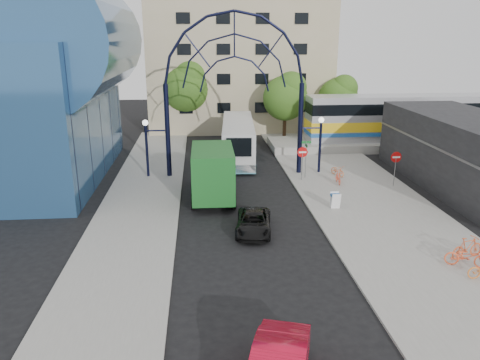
{
  "coord_description": "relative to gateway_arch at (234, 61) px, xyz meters",
  "views": [
    {
      "loc": [
        -2.6,
        -20.54,
        10.33
      ],
      "look_at": [
        -0.29,
        6.0,
        2.08
      ],
      "focal_mm": 35.0,
      "sensor_mm": 36.0,
      "label": 1
    }
  ],
  "objects": [
    {
      "name": "apartment_block",
      "position": [
        2.0,
        20.97,
        -1.55
      ],
      "size": [
        20.0,
        12.1,
        14.0
      ],
      "color": "tan",
      "rests_on": "ground"
    },
    {
      "name": "black_suv",
      "position": [
        0.19,
        -11.0,
        -8.0
      ],
      "size": [
        2.39,
        4.24,
        1.12
      ],
      "primitive_type": "imported",
      "rotation": [
        0.0,
        0.0,
        -0.14
      ],
      "color": "black",
      "rests_on": "ground"
    },
    {
      "name": "train_car",
      "position": [
        20.0,
        8.0,
        -5.66
      ],
      "size": [
        25.1,
        3.05,
        4.2
      ],
      "color": "#B7B7BC",
      "rests_on": "train_platform"
    },
    {
      "name": "tree_north_b",
      "position": [
        -3.88,
        15.93,
        -3.29
      ],
      "size": [
        5.12,
        5.12,
        8.0
      ],
      "color": "#382314",
      "rests_on": "ground"
    },
    {
      "name": "gateway_arch",
      "position": [
        0.0,
        0.0,
        0.0
      ],
      "size": [
        13.64,
        0.44,
        12.1
      ],
      "color": "black",
      "rests_on": "ground"
    },
    {
      "name": "street_name_sign",
      "position": [
        5.2,
        -1.4,
        -6.43
      ],
      "size": [
        0.7,
        0.7,
        2.8
      ],
      "color": "slate",
      "rests_on": "sidewalk_east"
    },
    {
      "name": "commercial_block_east",
      "position": [
        16.0,
        -4.0,
        -6.06
      ],
      "size": [
        6.0,
        16.0,
        5.0
      ],
      "primitive_type": "cube",
      "color": "black",
      "rests_on": "ground"
    },
    {
      "name": "sandwich_board",
      "position": [
        5.6,
        -8.02,
        -7.81
      ],
      "size": [
        0.55,
        0.61,
        0.99
      ],
      "color": "white",
      "rests_on": "sidewalk_east"
    },
    {
      "name": "bike_far_b",
      "position": [
        9.97,
        -15.23,
        -7.89
      ],
      "size": [
        1.88,
        0.98,
        1.09
      ],
      "primitive_type": "imported",
      "rotation": [
        0.0,
        0.0,
        1.84
      ],
      "color": "#D5542A",
      "rests_on": "sidewalk_east"
    },
    {
      "name": "bike_near_a",
      "position": [
        7.76,
        -1.16,
        -8.03
      ],
      "size": [
        1.03,
        1.63,
        0.81
      ],
      "primitive_type": "imported",
      "rotation": [
        0.0,
        0.0,
        0.35
      ],
      "color": "orange",
      "rests_on": "sidewalk_east"
    },
    {
      "name": "transit_hall",
      "position": [
        -15.3,
        1.0,
        -1.86
      ],
      "size": [
        16.5,
        18.0,
        14.5
      ],
      "color": "#2A5381",
      "rests_on": "ground"
    },
    {
      "name": "plaza_west",
      "position": [
        -6.5,
        -8.0,
        -8.5
      ],
      "size": [
        5.0,
        50.0,
        0.12
      ],
      "primitive_type": "cube",
      "color": "gray",
      "rests_on": "ground"
    },
    {
      "name": "city_bus",
      "position": [
        0.7,
        5.41,
        -6.86
      ],
      "size": [
        3.45,
        11.93,
        3.23
      ],
      "rotation": [
        0.0,
        0.0,
        -0.07
      ],
      "color": "silver",
      "rests_on": "ground"
    },
    {
      "name": "ground",
      "position": [
        0.0,
        -14.0,
        -8.56
      ],
      "size": [
        120.0,
        120.0,
        0.0
      ],
      "primitive_type": "plane",
      "color": "black",
      "rests_on": "ground"
    },
    {
      "name": "train_platform",
      "position": [
        20.0,
        8.0,
        -8.16
      ],
      "size": [
        32.0,
        5.0,
        0.8
      ],
      "primitive_type": "cube",
      "color": "gray",
      "rests_on": "ground"
    },
    {
      "name": "sidewalk_east",
      "position": [
        8.0,
        -10.0,
        -8.5
      ],
      "size": [
        8.0,
        56.0,
        0.12
      ],
      "primitive_type": "cube",
      "color": "gray",
      "rests_on": "ground"
    },
    {
      "name": "stop_sign",
      "position": [
        4.8,
        -2.0,
        -6.56
      ],
      "size": [
        0.8,
        0.07,
        2.5
      ],
      "color": "slate",
      "rests_on": "sidewalk_east"
    },
    {
      "name": "bike_near_b",
      "position": [
        7.22,
        -3.13,
        -7.99
      ],
      "size": [
        0.52,
        1.51,
        0.89
      ],
      "primitive_type": "imported",
      "rotation": [
        0.0,
        0.0,
        -0.07
      ],
      "color": "#F44F30",
      "rests_on": "sidewalk_east"
    },
    {
      "name": "tree_north_c",
      "position": [
        12.12,
        13.93,
        -4.28
      ],
      "size": [
        4.16,
        4.16,
        6.5
      ],
      "color": "#382314",
      "rests_on": "ground"
    },
    {
      "name": "tree_north_a",
      "position": [
        6.12,
        11.93,
        -3.95
      ],
      "size": [
        4.48,
        4.48,
        7.0
      ],
      "color": "#382314",
      "rests_on": "ground"
    },
    {
      "name": "green_truck",
      "position": [
        -1.85,
        -5.06,
        -6.78
      ],
      "size": [
        2.82,
        7.1,
        3.56
      ],
      "rotation": [
        0.0,
        0.0,
        -0.01
      ],
      "color": "black",
      "rests_on": "ground"
    },
    {
      "name": "do_not_enter_sign",
      "position": [
        11.0,
        -4.0,
        -6.58
      ],
      "size": [
        0.76,
        0.07,
        2.48
      ],
      "color": "slate",
      "rests_on": "sidewalk_east"
    },
    {
      "name": "bike_far_c",
      "position": [
        9.48,
        -16.05,
        -7.93
      ],
      "size": [
        2.03,
        1.31,
        1.01
      ],
      "primitive_type": "imported",
      "rotation": [
        0.0,
        0.0,
        1.21
      ],
      "color": "#FB5F32",
      "rests_on": "sidewalk_east"
    }
  ]
}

